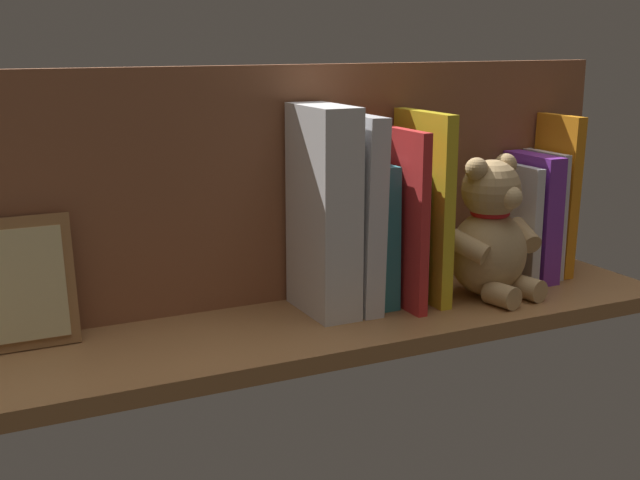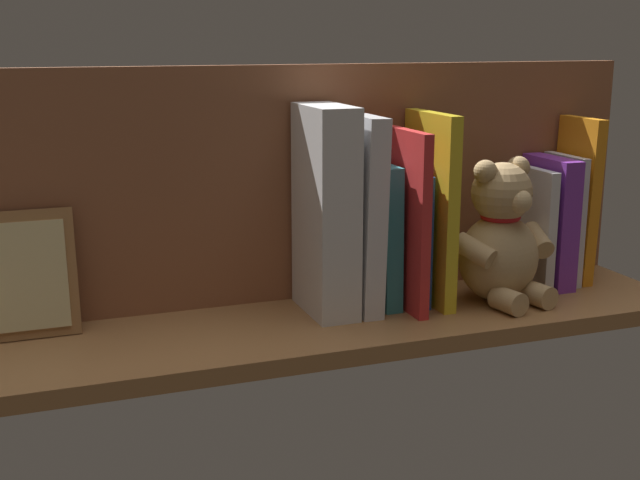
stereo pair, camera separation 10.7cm
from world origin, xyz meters
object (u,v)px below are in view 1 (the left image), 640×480
Objects in this scene: teddy_bear at (491,235)px; picture_frame_leaning at (10,285)px; dictionary_thick_white at (323,211)px; book_0 at (555,195)px.

teddy_bear reaches higher than picture_frame_leaning.
dictionary_thick_white is at bearing -20.00° from teddy_bear.
book_0 reaches higher than picture_frame_leaning.
dictionary_thick_white reaches higher than teddy_bear.
picture_frame_leaning is at bearing -5.55° from dictionary_thick_white.
book_0 is at bearing -172.62° from teddy_bear.
book_0 is at bearing -177.68° from dictionary_thick_white.
teddy_bear is 1.27× the size of picture_frame_leaning.
dictionary_thick_white reaches higher than picture_frame_leaning.
book_0 is 1.22× the size of teddy_bear.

